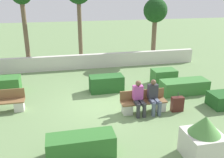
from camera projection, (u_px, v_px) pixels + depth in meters
ground_plane at (105, 104)px, 10.50m from camera, size 60.00×60.00×0.00m
perimeter_wall at (89, 61)px, 15.16m from camera, size 13.64×0.30×0.86m
bench_front at (144, 104)px, 9.75m from camera, size 1.81×0.48×0.83m
bench_left_side at (2, 104)px, 9.75m from camera, size 1.73×0.49×0.83m
person_seated_man at (154, 95)px, 9.56m from camera, size 0.38×0.63×1.31m
person_seated_woman at (139, 96)px, 9.44m from camera, size 0.38×0.63×1.32m
hedge_block_near_right at (81, 146)px, 7.10m from camera, size 1.94×0.69×0.67m
hedge_block_mid_left at (164, 77)px, 12.64m from camera, size 1.17×0.80×0.75m
hedge_block_mid_right at (106, 84)px, 11.70m from camera, size 1.57×0.76×0.75m
hedge_block_far_left at (184, 87)px, 11.50m from camera, size 2.18×0.84×0.63m
planter_corner_left at (203, 138)px, 6.93m from camera, size 0.99×0.99×1.31m
suitcase at (177, 104)px, 9.78m from camera, size 0.47×0.23×0.79m
tree_leftmost at (22, 0)px, 13.82m from camera, size 1.16×1.16×4.91m
tree_center_right at (155, 12)px, 15.81m from camera, size 1.51×1.51×4.06m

